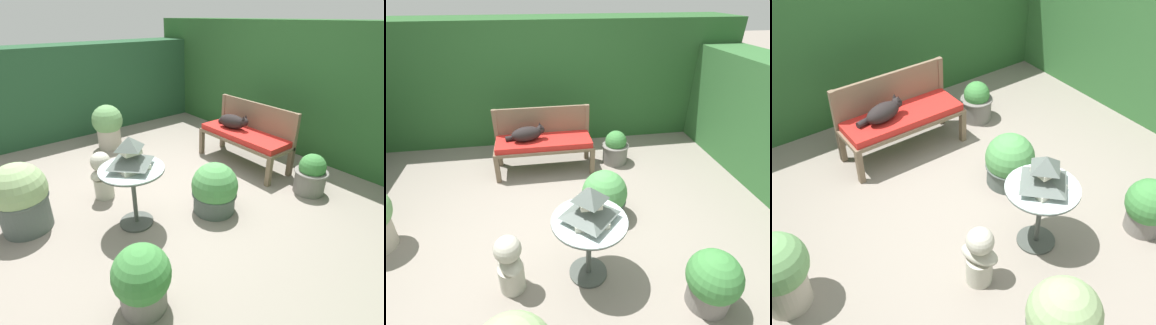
% 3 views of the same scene
% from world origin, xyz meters
% --- Properties ---
extents(ground, '(30.00, 30.00, 0.00)m').
position_xyz_m(ground, '(0.00, 0.00, 0.00)').
color(ground, gray).
extents(foliage_hedge_back, '(6.40, 0.97, 1.85)m').
position_xyz_m(foliage_hedge_back, '(0.00, 2.57, 0.93)').
color(foliage_hedge_back, '#285628').
rests_on(foliage_hedge_back, ground).
extents(foliage_hedge_left, '(0.70, 3.69, 1.48)m').
position_xyz_m(foliage_hedge_left, '(-2.85, 0.24, 0.74)').
color(foliage_hedge_left, '#234C2D').
rests_on(foliage_hedge_left, ground).
extents(garden_bench, '(1.31, 0.50, 0.48)m').
position_xyz_m(garden_bench, '(-0.02, 1.21, 0.40)').
color(garden_bench, brown).
rests_on(garden_bench, ground).
extents(bench_backrest, '(1.31, 0.06, 0.84)m').
position_xyz_m(bench_backrest, '(-0.02, 1.43, 0.60)').
color(bench_backrest, brown).
rests_on(bench_backrest, ground).
extents(cat, '(0.53, 0.27, 0.22)m').
position_xyz_m(cat, '(-0.23, 1.19, 0.57)').
color(cat, black).
rests_on(cat, garden_bench).
extents(patio_table, '(0.62, 0.62, 0.63)m').
position_xyz_m(patio_table, '(0.24, -0.64, 0.49)').
color(patio_table, '#424742').
rests_on(patio_table, ground).
extents(pagoda_birdhouse, '(0.37, 0.37, 0.32)m').
position_xyz_m(pagoda_birdhouse, '(0.24, -0.64, 0.76)').
color(pagoda_birdhouse, beige).
rests_on(pagoda_birdhouse, patio_table).
extents(garden_bust, '(0.29, 0.36, 0.56)m').
position_xyz_m(garden_bust, '(-0.42, -0.69, 0.29)').
color(garden_bust, '#B7B2A3').
rests_on(garden_bust, ground).
extents(potted_plant_hedge_corner, '(0.42, 0.42, 0.52)m').
position_xyz_m(potted_plant_hedge_corner, '(1.14, -1.08, 0.26)').
color(potted_plant_hedge_corner, slate).
rests_on(potted_plant_hedge_corner, ground).
extents(potted_plant_bench_left, '(0.39, 0.39, 0.49)m').
position_xyz_m(potted_plant_bench_left, '(1.00, 1.26, 0.23)').
color(potted_plant_bench_left, slate).
rests_on(potted_plant_bench_left, ground).
extents(potted_plant_path_edge, '(0.47, 0.47, 0.68)m').
position_xyz_m(potted_plant_path_edge, '(-1.75, 0.00, 0.37)').
color(potted_plant_path_edge, '#ADA393').
rests_on(potted_plant_path_edge, ground).
extents(potted_plant_bench_right, '(0.51, 0.51, 0.70)m').
position_xyz_m(potted_plant_bench_right, '(-0.36, -1.52, 0.35)').
color(potted_plant_bench_right, '#4C5651').
rests_on(potted_plant_bench_right, ground).
extents(potted_plant_table_near, '(0.49, 0.49, 0.55)m').
position_xyz_m(potted_plant_table_near, '(0.57, 0.13, 0.25)').
color(potted_plant_table_near, '#4C5651').
rests_on(potted_plant_table_near, ground).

